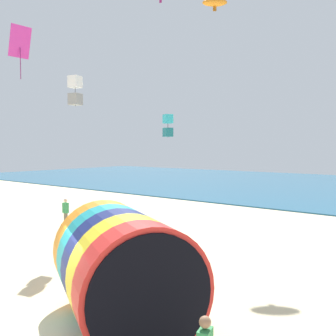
# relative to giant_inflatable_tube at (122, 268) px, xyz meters

# --- Properties ---
(ground_plane) EXTENTS (120.00, 120.00, 0.00)m
(ground_plane) POSITION_rel_giant_inflatable_tube_xyz_m (-0.91, -1.07, -1.56)
(ground_plane) COLOR beige
(giant_inflatable_tube) EXTENTS (5.44, 4.88, 3.12)m
(giant_inflatable_tube) POSITION_rel_giant_inflatable_tube_xyz_m (0.00, 0.00, 0.00)
(giant_inflatable_tube) COLOR orange
(giant_inflatable_tube) RESTS_ON ground
(kite_magenta_diamond) EXTENTS (0.38, 0.85, 2.04)m
(kite_magenta_diamond) POSITION_rel_giant_inflatable_tube_xyz_m (-6.59, 1.01, 7.33)
(kite_magenta_diamond) COLOR #D1339E
(kite_cyan_box) EXTENTS (0.62, 0.62, 1.31)m
(kite_cyan_box) POSITION_rel_giant_inflatable_tube_xyz_m (-5.75, 9.21, 4.45)
(kite_cyan_box) COLOR #2DB2C6
(kite_white_box) EXTENTS (0.69, 0.69, 1.60)m
(kite_white_box) POSITION_rel_giant_inflatable_tube_xyz_m (-8.85, 5.37, 6.20)
(kite_white_box) COLOR white
(kite_orange_parafoil) EXTENTS (1.50, 1.31, 0.74)m
(kite_orange_parafoil) POSITION_rel_giant_inflatable_tube_xyz_m (-4.75, 12.39, 11.80)
(kite_orange_parafoil) COLOR orange
(bystander_near_water) EXTENTS (0.37, 0.24, 1.72)m
(bystander_near_water) POSITION_rel_giant_inflatable_tube_xyz_m (-11.70, 6.73, -0.68)
(bystander_near_water) COLOR #726651
(bystander_near_water) RESTS_ON ground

